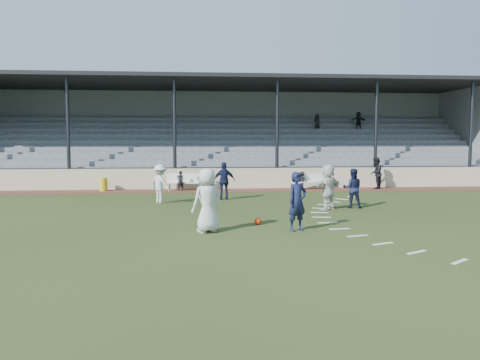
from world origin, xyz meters
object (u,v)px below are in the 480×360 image
(trash_bin, at_px, (103,184))
(official, at_px, (376,173))
(player_white_lead, at_px, (207,200))
(player_navy_lead, at_px, (297,202))
(bench_right, at_px, (310,180))
(football, at_px, (258,221))
(bench_left, at_px, (185,180))

(trash_bin, height_order, official, official)
(player_white_lead, xyz_separation_m, player_navy_lead, (2.84, -0.02, -0.07))
(trash_bin, relative_size, official, 0.40)
(trash_bin, xyz_separation_m, player_navy_lead, (8.41, -12.07, 0.55))
(bench_right, height_order, player_navy_lead, player_navy_lead)
(trash_bin, distance_m, player_navy_lead, 14.73)
(player_white_lead, xyz_separation_m, official, (10.01, 11.88, -0.07))
(trash_bin, relative_size, football, 3.02)
(player_white_lead, relative_size, official, 1.10)
(football, distance_m, player_navy_lead, 1.80)
(bench_right, distance_m, football, 11.58)
(bench_right, height_order, player_white_lead, player_white_lead)
(bench_left, relative_size, bench_right, 1.01)
(trash_bin, distance_m, football, 13.14)
(bench_left, distance_m, football, 11.32)
(bench_right, distance_m, player_navy_lead, 12.32)
(trash_bin, distance_m, player_white_lead, 13.29)
(trash_bin, bearing_deg, player_navy_lead, -55.12)
(football, bearing_deg, bench_left, 104.38)
(football, height_order, player_white_lead, player_white_lead)
(football, bearing_deg, trash_bin, 123.81)
(bench_right, xyz_separation_m, football, (-4.37, -10.71, -0.46))
(bench_right, bearing_deg, player_white_lead, -121.39)
(bench_left, bearing_deg, football, -67.43)
(bench_left, bearing_deg, bench_right, 6.22)
(bench_right, height_order, trash_bin, bench_right)
(bench_left, bearing_deg, official, 7.09)
(bench_left, height_order, football, bench_left)
(trash_bin, relative_size, player_navy_lead, 0.39)
(football, bearing_deg, player_navy_lead, -46.38)
(official, bearing_deg, bench_left, -55.60)
(bench_left, bearing_deg, player_navy_lead, -63.91)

